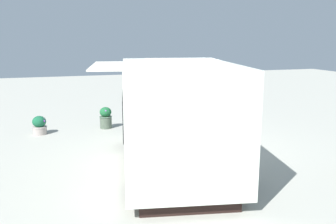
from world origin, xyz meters
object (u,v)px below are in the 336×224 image
food_truck (173,118)px  person_customer (209,116)px  planter_flowering_far (39,125)px  planter_flowering_near (106,118)px

food_truck → person_customer: food_truck is taller
planter_flowering_far → planter_flowering_near: bearing=94.6°
food_truck → person_customer: (-3.61, 2.48, -0.85)m
person_customer → planter_flowering_far: bearing=-94.2°
food_truck → person_customer: size_ratio=6.46×
food_truck → person_customer: bearing=145.5°
food_truck → planter_flowering_far: bearing=-143.0°
person_customer → planter_flowering_far: 5.52m
person_customer → planter_flowering_near: size_ratio=1.20×
food_truck → planter_flowering_far: food_truck is taller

